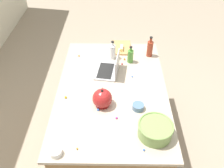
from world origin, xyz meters
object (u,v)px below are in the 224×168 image
object	(u,v)px
laptop	(110,69)
cutting_board	(121,48)
bottle_soy	(150,48)
ramekin_small	(138,107)
ramekin_medium	(56,152)
bottle_olive	(130,56)
kettle	(102,98)
bottle_vinegar	(112,51)
butter_stick_left	(122,48)
mixing_bowl_large	(155,130)

from	to	relation	value
laptop	cutting_board	bearing A→B (deg)	-15.19
bottle_soy	ramekin_small	bearing A→B (deg)	167.46
bottle_soy	ramekin_medium	size ratio (longest dim) A/B	2.69
bottle_soy	ramekin_medium	xyz separation A→B (m)	(-1.33, 0.84, -0.08)
bottle_olive	kettle	bearing A→B (deg)	157.24
bottle_vinegar	butter_stick_left	distance (m)	0.20
bottle_soy	laptop	bearing A→B (deg)	125.73
kettle	butter_stick_left	xyz separation A→B (m)	(0.91, -0.19, -0.04)
kettle	ramekin_small	distance (m)	0.33
laptop	cutting_board	size ratio (longest dim) A/B	1.07
laptop	bottle_vinegar	size ratio (longest dim) A/B	1.53
kettle	butter_stick_left	bearing A→B (deg)	-11.79
bottle_soy	mixing_bowl_large	bearing A→B (deg)	176.22
butter_stick_left	laptop	bearing A→B (deg)	163.22
bottle_olive	cutting_board	distance (m)	0.30
mixing_bowl_large	butter_stick_left	xyz separation A→B (m)	(1.24, 0.25, -0.03)
laptop	ramekin_medium	distance (m)	1.08
kettle	cutting_board	xyz separation A→B (m)	(0.96, -0.19, -0.07)
laptop	bottle_soy	size ratio (longest dim) A/B	1.36
laptop	ramekin_medium	size ratio (longest dim) A/B	3.65
bottle_olive	cutting_board	world-z (taller)	bottle_olive
bottle_vinegar	cutting_board	distance (m)	0.25
ramekin_medium	mixing_bowl_large	bearing A→B (deg)	-75.98
laptop	mixing_bowl_large	bearing A→B (deg)	-154.99
mixing_bowl_large	ramekin_medium	size ratio (longest dim) A/B	3.08
butter_stick_left	ramekin_small	world-z (taller)	butter_stick_left
laptop	ramekin_small	xyz separation A→B (m)	(-0.53, -0.26, -0.02)
laptop	ramekin_medium	bearing A→B (deg)	158.76
laptop	bottle_vinegar	distance (m)	0.28
mixing_bowl_large	ramekin_small	world-z (taller)	mixing_bowl_large
mixing_bowl_large	cutting_board	size ratio (longest dim) A/B	0.91
ramekin_small	kettle	bearing A→B (deg)	81.58
bottle_soy	bottle_vinegar	xyz separation A→B (m)	(-0.05, 0.43, -0.01)
laptop	butter_stick_left	world-z (taller)	laptop
bottle_olive	ramekin_medium	xyz separation A→B (m)	(-1.20, 0.61, -0.06)
bottle_vinegar	cutting_board	size ratio (longest dim) A/B	0.70
cutting_board	bottle_olive	bearing A→B (deg)	-161.50
bottle_vinegar	ramekin_medium	xyz separation A→B (m)	(-1.28, 0.41, -0.06)
mixing_bowl_large	bottle_vinegar	distance (m)	1.14
butter_stick_left	ramekin_small	distance (m)	0.97
bottle_olive	kettle	distance (m)	0.73
bottle_vinegar	butter_stick_left	xyz separation A→B (m)	(0.16, -0.11, -0.05)
ramekin_small	bottle_olive	bearing A→B (deg)	3.09
laptop	butter_stick_left	xyz separation A→B (m)	(0.43, -0.13, -0.01)
bottle_olive	butter_stick_left	xyz separation A→B (m)	(0.23, 0.09, -0.04)
laptop	butter_stick_left	bearing A→B (deg)	-16.78
bottle_olive	laptop	bearing A→B (deg)	131.65
mixing_bowl_large	ramekin_small	size ratio (longest dim) A/B	2.72
ramekin_medium	ramekin_small	bearing A→B (deg)	-53.87
butter_stick_left	ramekin_medium	xyz separation A→B (m)	(-1.44, 0.52, -0.01)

